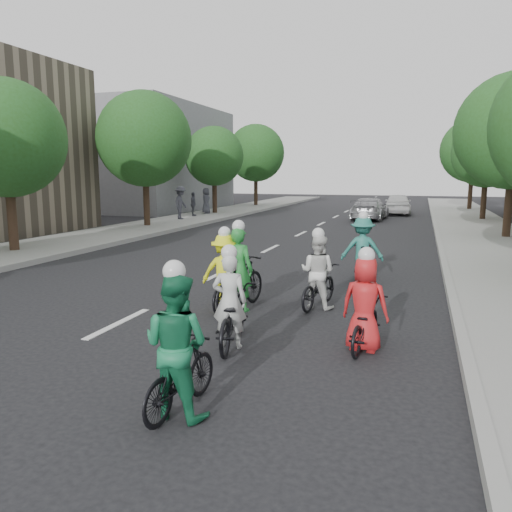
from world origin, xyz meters
The scene contains 24 objects.
ground centered at (0.00, 0.00, 0.00)m, with size 120.00×120.00×0.00m, color black.
sidewalk_left centered at (-8.00, 10.00, 0.07)m, with size 4.00×80.00×0.15m, color gray.
curb_left centered at (-6.05, 10.00, 0.09)m, with size 0.18×80.00×0.18m, color #999993.
sidewalk_right centered at (8.00, 10.00, 0.07)m, with size 4.00×80.00×0.15m, color gray.
curb_right centered at (6.05, 10.00, 0.09)m, with size 0.18×80.00×0.18m, color #999993.
bldg_sw centered at (-16.00, 28.00, 4.00)m, with size 10.00×14.00×8.00m, color slate.
tree_l_2 centered at (-8.20, 6.00, 3.96)m, with size 4.00×4.00×5.97m.
tree_l_3 centered at (-8.20, 15.00, 4.52)m, with size 4.80×4.80×6.93m.
tree_l_4 centered at (-8.20, 24.00, 3.96)m, with size 4.00×4.00×5.97m.
tree_l_5 centered at (-8.20, 33.00, 4.52)m, with size 4.80×4.80×6.93m.
tree_r_2 centered at (8.80, 24.60, 3.96)m, with size 4.00×4.00×5.97m.
tree_r_3 centered at (8.80, 33.60, 4.52)m, with size 4.80×4.80×6.93m.
cyclist_0 centered at (2.46, -0.45, 0.55)m, with size 0.93×1.90×1.68m.
cyclist_1 centered at (3.32, 2.35, 0.60)m, with size 0.89×1.74×1.69m.
cyclist_2 centered at (1.52, 1.66, 0.63)m, with size 1.03×1.60×1.73m.
cyclist_3 centered at (2.72, -2.84, 0.70)m, with size 0.89×1.52×1.84m.
cyclist_4 centered at (4.54, 0.05, 0.58)m, with size 0.80×1.60×1.67m.
cyclist_5 centered at (1.83, 1.66, 0.66)m, with size 0.85×1.94×1.87m.
cyclist_6 centered at (3.91, 5.32, 0.72)m, with size 1.16×1.63×1.84m.
follow_car_lead centered at (2.32, 23.44, 0.67)m, with size 1.87×4.60×1.34m, color #A4A4A9.
follow_car_trail centered at (3.75, 28.15, 0.73)m, with size 1.73×4.31×1.47m, color silver.
spectator_0 centered at (-8.10, 18.67, 1.11)m, with size 1.24×0.71×1.93m, color #484854.
spectator_1 centered at (-8.38, 20.97, 0.90)m, with size 0.88×0.37×1.50m, color #4D4E5A.
spectator_2 centered at (-8.43, 23.06, 1.00)m, with size 0.83×0.54×1.71m, color #44454F.
Camera 1 is at (5.31, -7.78, 2.78)m, focal length 35.00 mm.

